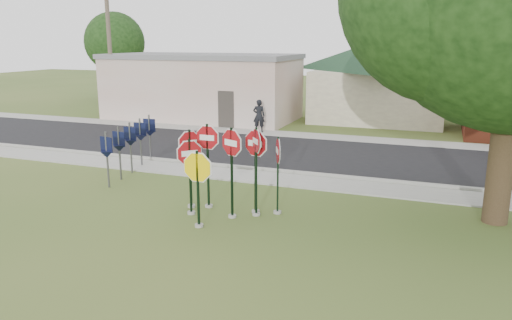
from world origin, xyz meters
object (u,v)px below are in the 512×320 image
at_px(utility_pole_near, 109,42).
at_px(pedestrian, 259,116).
at_px(stop_sign_center, 232,159).
at_px(stop_sign_yellow, 198,179).
at_px(stop_sign_left, 190,167).

xyz_separation_m(utility_pole_near, pedestrian, (10.33, -0.94, -3.99)).
distance_m(stop_sign_center, utility_pole_near, 20.27).
distance_m(utility_pole_near, pedestrian, 11.11).
distance_m(stop_sign_center, stop_sign_yellow, 1.23).
relative_size(stop_sign_center, stop_sign_yellow, 1.21).
distance_m(stop_sign_yellow, stop_sign_left, 1.11).
relative_size(utility_pole_near, pedestrian, 5.19).
bearing_deg(stop_sign_center, stop_sign_left, -172.72).
bearing_deg(stop_sign_center, stop_sign_yellow, -119.30).
height_order(stop_sign_yellow, stop_sign_left, stop_sign_left).
bearing_deg(stop_sign_yellow, stop_sign_left, 128.94).
bearing_deg(stop_sign_center, pedestrian, 106.93).
bearing_deg(stop_sign_yellow, pedestrian, 103.58).
distance_m(stop_sign_left, pedestrian, 13.50).
xyz_separation_m(stop_sign_center, stop_sign_yellow, (-0.57, -1.02, -0.37)).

